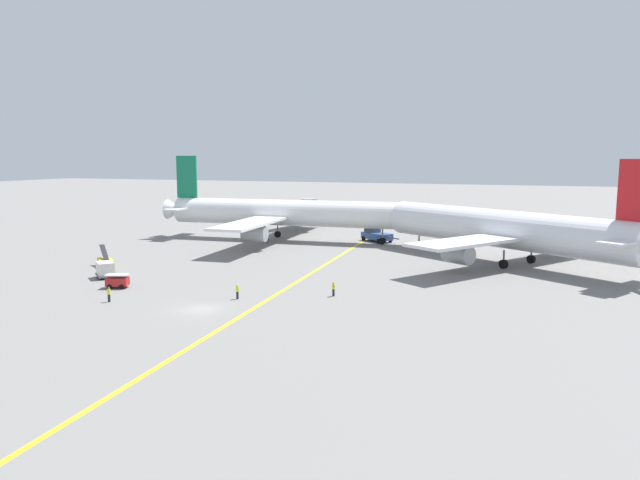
% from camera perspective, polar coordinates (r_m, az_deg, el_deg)
% --- Properties ---
extents(ground_plane, '(600.00, 600.00, 0.00)m').
position_cam_1_polar(ground_plane, '(64.09, -11.56, -6.61)').
color(ground_plane, slate).
extents(taxiway_stripe, '(7.02, 119.85, 0.01)m').
position_cam_1_polar(taxiway_stripe, '(70.48, -3.95, -5.12)').
color(taxiway_stripe, yellow).
rests_on(taxiway_stripe, ground).
extents(airliner_at_gate_left, '(52.16, 47.30, 16.31)m').
position_cam_1_polar(airliner_at_gate_left, '(113.38, -3.47, 2.62)').
color(airliner_at_gate_left, white).
rests_on(airliner_at_gate_left, ground).
extents(airliner_being_pushed, '(42.85, 36.51, 15.85)m').
position_cam_1_polar(airliner_being_pushed, '(92.84, 17.43, 0.97)').
color(airliner_being_pushed, silver).
rests_on(airliner_being_pushed, ground).
extents(pushback_tug, '(8.56, 6.78, 2.87)m').
position_cam_1_polar(pushback_tug, '(112.77, 5.50, 0.48)').
color(pushback_tug, '#2D4C8C').
rests_on(pushback_tug, ground).
extents(gse_container_dolly_flat, '(3.86, 3.75, 2.15)m').
position_cam_1_polar(gse_container_dolly_flat, '(83.52, -20.17, -2.69)').
color(gse_container_dolly_flat, slate).
rests_on(gse_container_dolly_flat, ground).
extents(gse_baggage_cart_trailing, '(3.10, 2.41, 1.71)m').
position_cam_1_polar(gse_baggage_cart_trailing, '(76.77, -19.12, -3.80)').
color(gse_baggage_cart_trailing, red).
rests_on(gse_baggage_cart_trailing, ground).
extents(gse_belt_loader_portside, '(4.51, 4.20, 3.02)m').
position_cam_1_polar(gse_belt_loader_portside, '(91.65, -20.17, -1.99)').
color(gse_belt_loader_portside, gold).
rests_on(gse_belt_loader_portside, ground).
extents(ground_crew_marshaller_foreground, '(0.36, 0.36, 1.72)m').
position_cam_1_polar(ground_crew_marshaller_foreground, '(67.63, -8.05, -4.97)').
color(ground_crew_marshaller_foreground, black).
rests_on(ground_crew_marshaller_foreground, ground).
extents(ground_crew_ramp_agent_by_cones, '(0.36, 0.48, 1.65)m').
position_cam_1_polar(ground_crew_ramp_agent_by_cones, '(68.34, 1.32, -4.78)').
color(ground_crew_ramp_agent_by_cones, black).
rests_on(ground_crew_ramp_agent_by_cones, ground).
extents(ground_crew_wing_walker_right, '(0.36, 0.36, 1.70)m').
position_cam_1_polar(ground_crew_wing_walker_right, '(69.78, -19.87, -4.98)').
color(ground_crew_wing_walker_right, black).
rests_on(ground_crew_wing_walker_right, ground).
extents(jet_bridge, '(6.30, 17.32, 6.19)m').
position_cam_1_polar(jet_bridge, '(135.44, -2.31, 3.15)').
color(jet_bridge, '#B7B7BC').
rests_on(jet_bridge, ground).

